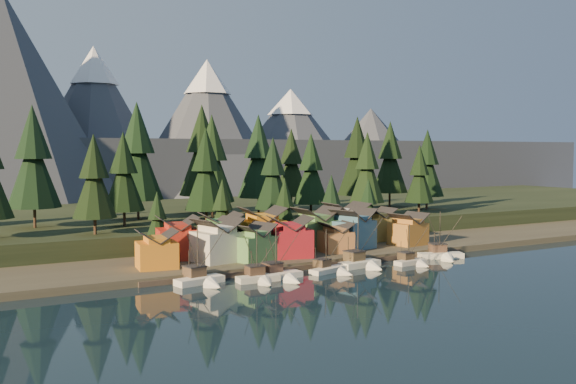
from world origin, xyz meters
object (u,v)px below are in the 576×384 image
boat_1 (260,271)px  boat_2 (281,269)px  house_back_0 (178,237)px  house_front_0 (157,248)px  house_front_1 (217,239)px  boat_4 (363,256)px  house_back_1 (220,234)px  boat_0 (203,272)px  boat_6 (443,249)px  boat_5 (413,256)px  boat_3 (332,264)px

boat_1 → boat_2: (4.77, 0.25, -0.18)m
boat_1 → house_back_0: size_ratio=1.14×
boat_1 → house_front_0: boat_1 is taller
house_back_0 → house_front_1: bearing=-39.4°
boat_4 → house_front_0: (-41.05, 13.66, 3.00)m
house_back_0 → house_back_1: size_ratio=0.98×
house_front_0 → house_front_1: (13.56, 1.07, 0.82)m
boat_0 → boat_4: 36.40m
boat_1 → boat_4: size_ratio=0.89×
boat_4 → boat_6: size_ratio=1.04×
boat_5 → house_front_1: size_ratio=0.95×
house_back_1 → house_front_1: bearing=-110.3°
boat_1 → boat_3: bearing=6.7°
boat_6 → house_back_0: bearing=179.8°
boat_4 → house_back_0: bearing=140.0°
boat_2 → house_back_0: 27.59m
house_front_1 → house_back_1: 6.74m
boat_6 → house_back_0: (-56.24, 22.10, 4.08)m
boat_0 → boat_4: size_ratio=0.96×
house_back_1 → boat_5: bearing=-23.5°
boat_1 → boat_3: size_ratio=1.12×
house_back_1 → boat_2: bearing=-73.5°
boat_2 → boat_3: bearing=-2.5°
boat_3 → house_front_0: 35.60m
boat_6 → house_front_0: (-63.65, 13.79, 3.25)m
boat_6 → house_front_1: bearing=-175.3°
boat_1 → boat_5: 37.67m
boat_3 → boat_1: bearing=166.9°
boat_2 → boat_3: boat_2 is taller
house_front_0 → boat_5: bearing=-9.9°
boat_3 → boat_4: boat_4 is taller
boat_2 → boat_3: size_ratio=1.15×
boat_4 → boat_1: bearing=178.9°
boat_2 → house_back_0: size_ratio=1.17×
boat_4 → boat_0: bearing=171.7°
boat_4 → house_front_1: boat_4 is taller
boat_1 → house_back_1: size_ratio=1.11×
boat_5 → boat_3: bearing=172.1°
boat_2 → boat_4: (21.40, 2.38, 0.45)m
boat_2 → house_back_0: bearing=110.8°
boat_0 → boat_4: bearing=-12.2°
boat_1 → house_front_0: size_ratio=1.31×
boat_1 → boat_3: (17.04, 0.96, -0.43)m
boat_2 → boat_0: bearing=161.7°
boat_0 → boat_2: (14.99, -3.31, -0.29)m
boat_1 → house_back_1: house_back_1 is taller
boat_4 → house_back_1: size_ratio=1.26×
boat_5 → house_back_0: (-45.14, 24.80, 4.43)m
boat_0 → house_front_1: bearing=46.4°
boat_2 → house_front_0: size_ratio=1.34×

